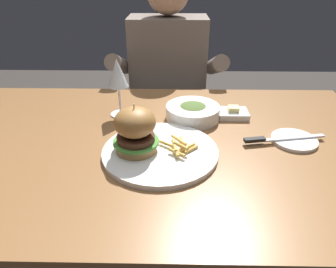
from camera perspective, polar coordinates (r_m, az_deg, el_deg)
The scene contains 10 objects.
dining_table at distance 0.91m, azimuth -2.53°, elevation -5.90°, with size 1.39×0.82×0.74m.
main_plate at distance 0.80m, azimuth -1.48°, elevation -3.36°, with size 0.31×0.31×0.01m, color white.
burger_sandwich at distance 0.77m, azimuth -6.24°, elevation 0.79°, with size 0.12×0.12×0.13m.
fries_pile at distance 0.79m, azimuth 2.26°, elevation -2.38°, with size 0.11×0.11×0.02m.
wine_glass at distance 0.97m, azimuth -9.59°, elevation 11.00°, with size 0.07×0.07×0.19m.
bread_plate at distance 0.93m, azimuth 22.81°, elevation -0.95°, with size 0.13×0.13×0.01m, color white.
table_knife at distance 0.90m, azimuth 20.08°, elevation -0.76°, with size 0.24×0.06×0.01m.
butter_dish at distance 1.02m, azimuth 12.26°, elevation 3.89°, with size 0.10×0.08×0.04m.
soup_bowl at distance 0.98m, azimuth 4.73°, elevation 4.29°, with size 0.17×0.17×0.05m.
diner_person at distance 1.55m, azimuth -0.02°, elevation 6.10°, with size 0.51×0.36×1.18m.
Camera 1 is at (0.05, -0.74, 1.18)m, focal length 32.00 mm.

